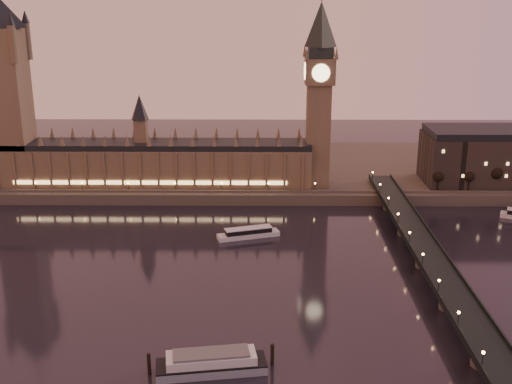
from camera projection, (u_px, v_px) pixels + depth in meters
ground at (206, 285)px, 257.11m from camera, size 700.00×700.00×0.00m
far_embankment at (274, 169)px, 413.42m from camera, size 560.00×130.00×6.00m
palace_of_westminster at (153, 158)px, 366.44m from camera, size 180.00×26.62×52.00m
victoria_tower at (5, 80)px, 353.99m from camera, size 31.68×31.68×118.00m
big_ben at (319, 84)px, 353.01m from camera, size 17.68×17.68×104.00m
westminster_bridge at (436, 274)px, 254.66m from camera, size 13.20×260.00×15.30m
bare_tree_0 at (439, 176)px, 355.57m from camera, size 5.99×5.99×12.19m
bare_tree_1 at (468, 176)px, 355.43m from camera, size 5.99×5.99×12.19m
bare_tree_2 at (497, 176)px, 355.29m from camera, size 5.99×5.99×12.19m
cruise_boat_a at (248, 233)px, 306.96m from camera, size 30.46×15.14×4.78m
moored_barge at (211, 363)px, 197.87m from camera, size 38.98×14.62×7.23m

